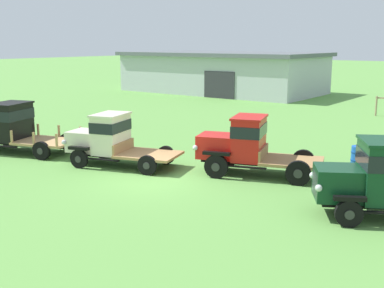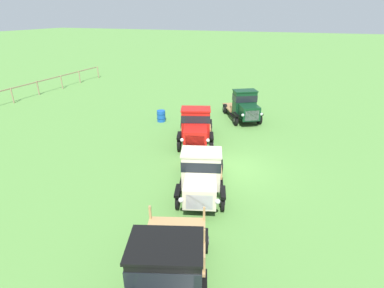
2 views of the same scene
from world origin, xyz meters
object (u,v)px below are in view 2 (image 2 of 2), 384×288
object	(u,v)px
vintage_truck_foreground_near	(166,283)
vintage_truck_midrow_center	(196,127)
vintage_truck_second_in_line	(201,175)
oil_drum_beside_row	(161,116)
vintage_truck_far_side	(245,106)

from	to	relation	value
vintage_truck_foreground_near	vintage_truck_midrow_center	xyz separation A→B (m)	(10.74, 3.09, -0.01)
vintage_truck_foreground_near	vintage_truck_second_in_line	world-z (taller)	vintage_truck_foreground_near
vintage_truck_midrow_center	oil_drum_beside_row	world-z (taller)	vintage_truck_midrow_center
vintage_truck_second_in_line	vintage_truck_midrow_center	distance (m)	5.59
vintage_truck_foreground_near	vintage_truck_far_side	world-z (taller)	vintage_truck_far_side
vintage_truck_foreground_near	vintage_truck_second_in_line	bearing A→B (deg)	9.95
vintage_truck_second_in_line	oil_drum_beside_row	world-z (taller)	vintage_truck_second_in_line
vintage_truck_midrow_center	oil_drum_beside_row	size ratio (longest dim) A/B	6.14
vintage_truck_foreground_near	vintage_truck_midrow_center	distance (m)	11.18
vintage_truck_foreground_near	vintage_truck_second_in_line	size ratio (longest dim) A/B	1.15
vintage_truck_second_in_line	vintage_truck_midrow_center	bearing A→B (deg)	22.22
vintage_truck_second_in_line	vintage_truck_far_side	world-z (taller)	vintage_truck_far_side
vintage_truck_foreground_near	oil_drum_beside_row	distance (m)	15.49
vintage_truck_foreground_near	vintage_truck_second_in_line	distance (m)	5.65
vintage_truck_foreground_near	vintage_truck_far_side	bearing A→B (deg)	4.43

